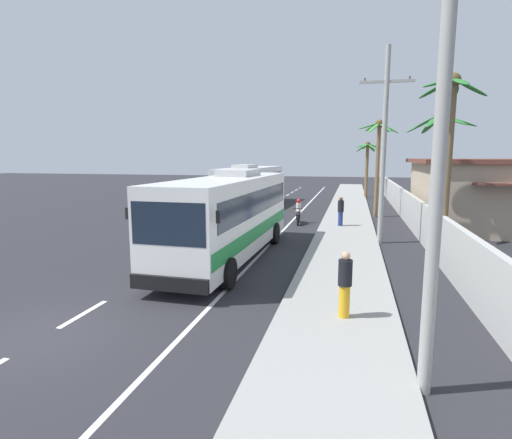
# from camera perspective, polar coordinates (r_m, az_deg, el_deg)

# --- Properties ---
(ground_plane) EXTENTS (160.00, 160.00, 0.00)m
(ground_plane) POSITION_cam_1_polar(r_m,az_deg,el_deg) (11.39, -27.40, -14.27)
(ground_plane) COLOR #28282D
(sidewalk_kerb) EXTENTS (3.20, 90.00, 0.14)m
(sidewalk_kerb) POSITION_cam_1_polar(r_m,az_deg,el_deg) (18.31, 12.20, -4.65)
(sidewalk_kerb) COLOR #999993
(sidewalk_kerb) RESTS_ON ground
(lane_markings) EXTENTS (3.35, 71.00, 0.01)m
(lane_markings) POSITION_cam_1_polar(r_m,az_deg,el_deg) (23.37, 0.47, -1.69)
(lane_markings) COLOR white
(lane_markings) RESTS_ON ground
(boundary_wall) EXTENTS (0.24, 60.00, 1.96)m
(boundary_wall) POSITION_cam_1_polar(r_m,az_deg,el_deg) (22.34, 22.31, -0.31)
(boundary_wall) COLOR #B2B2AD
(boundary_wall) RESTS_ON ground
(coach_bus_foreground) EXTENTS (3.12, 11.26, 3.70)m
(coach_bus_foreground) POSITION_cam_1_polar(r_m,az_deg,el_deg) (17.07, -3.75, 0.90)
(coach_bus_foreground) COLOR white
(coach_bus_foreground) RESTS_ON ground
(coach_bus_far_lane) EXTENTS (3.73, 12.23, 3.61)m
(coach_bus_far_lane) POSITION_cam_1_polar(r_m,az_deg,el_deg) (35.26, -0.76, 4.95)
(coach_bus_far_lane) COLOR white
(coach_bus_far_lane) RESTS_ON ground
(motorcycle_beside_bus) EXTENTS (0.56, 1.96, 1.58)m
(motorcycle_beside_bus) POSITION_cam_1_polar(r_m,az_deg,el_deg) (26.20, 5.96, 0.83)
(motorcycle_beside_bus) COLOR black
(motorcycle_beside_bus) RESTS_ON ground
(pedestrian_midwalk) EXTENTS (0.36, 0.36, 1.75)m
(pedestrian_midwalk) POSITION_cam_1_polar(r_m,az_deg,el_deg) (10.83, 12.37, -8.70)
(pedestrian_midwalk) COLOR gold
(pedestrian_midwalk) RESTS_ON sidewalk_kerb
(pedestrian_far_walk) EXTENTS (0.36, 0.36, 1.74)m
(pedestrian_far_walk) POSITION_cam_1_polar(r_m,az_deg,el_deg) (24.91, 11.80, 1.22)
(pedestrian_far_walk) COLOR navy
(pedestrian_far_walk) RESTS_ON sidewalk_kerb
(utility_pole_nearest) EXTENTS (1.82, 0.24, 10.12)m
(utility_pole_nearest) POSITION_cam_1_polar(r_m,az_deg,el_deg) (7.60, 24.77, 14.99)
(utility_pole_nearest) COLOR #9E9E99
(utility_pole_nearest) RESTS_ON ground
(utility_pole_mid) EXTENTS (2.52, 0.24, 9.42)m
(utility_pole_mid) POSITION_cam_1_polar(r_m,az_deg,el_deg) (20.81, 17.51, 10.18)
(utility_pole_mid) COLOR #9E9E99
(utility_pole_mid) RESTS_ON ground
(palm_nearest) EXTENTS (2.55, 2.72, 7.41)m
(palm_nearest) POSITION_cam_1_polar(r_m,az_deg,el_deg) (17.65, 25.41, 9.93)
(palm_nearest) COLOR brown
(palm_nearest) RESTS_ON ground
(palm_second) EXTENTS (3.27, 3.13, 6.49)m
(palm_second) POSITION_cam_1_polar(r_m,az_deg,el_deg) (22.03, 24.12, 8.68)
(palm_second) COLOR brown
(palm_second) RESTS_ON ground
(palm_third) EXTENTS (2.74, 2.40, 6.81)m
(palm_third) POSITION_cam_1_polar(r_m,az_deg,el_deg) (30.05, 16.77, 9.71)
(palm_third) COLOR brown
(palm_third) RESTS_ON ground
(palm_fourth) EXTENTS (2.84, 2.93, 5.78)m
(palm_fourth) POSITION_cam_1_polar(r_m,az_deg,el_deg) (43.62, 15.31, 8.29)
(palm_fourth) COLOR brown
(palm_fourth) RESTS_ON ground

